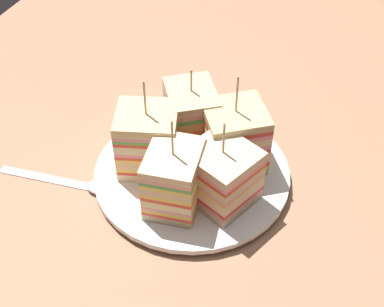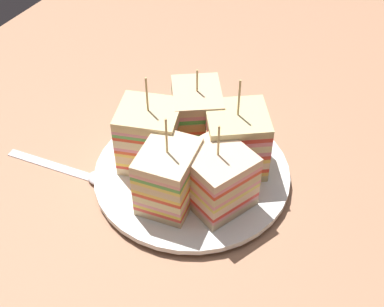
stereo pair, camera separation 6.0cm
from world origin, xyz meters
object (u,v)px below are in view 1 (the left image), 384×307
at_px(sandwich_wedge_2, 175,179).
at_px(chip_pile, 181,166).
at_px(sandwich_wedge_0, 191,117).
at_px(plate, 192,174).
at_px(sandwich_wedge_4, 234,137).
at_px(spoon, 84,184).
at_px(sandwich_wedge_3, 221,175).
at_px(sandwich_wedge_1, 148,140).

distance_m(sandwich_wedge_2, chip_pile, 0.06).
xyz_separation_m(sandwich_wedge_0, chip_pile, (-0.05, -0.01, -0.03)).
xyz_separation_m(plate, sandwich_wedge_4, (0.04, -0.04, 0.05)).
relative_size(sandwich_wedge_0, sandwich_wedge_2, 0.91).
height_order(sandwich_wedge_2, spoon, sandwich_wedge_2).
height_order(sandwich_wedge_0, chip_pile, sandwich_wedge_0).
relative_size(plate, sandwich_wedge_2, 1.95).
bearing_deg(sandwich_wedge_3, sandwich_wedge_4, -60.76).
height_order(sandwich_wedge_0, sandwich_wedge_3, same).
bearing_deg(sandwich_wedge_1, spoon, -158.82).
bearing_deg(spoon, plate, 21.09).
distance_m(sandwich_wedge_0, spoon, 0.16).
xyz_separation_m(sandwich_wedge_2, spoon, (-0.01, 0.12, -0.05)).
height_order(chip_pile, spoon, chip_pile).
bearing_deg(sandwich_wedge_1, sandwich_wedge_3, -28.17).
height_order(sandwich_wedge_1, spoon, sandwich_wedge_1).
xyz_separation_m(plate, spoon, (-0.06, 0.12, -0.00)).
xyz_separation_m(sandwich_wedge_1, sandwich_wedge_4, (0.05, -0.09, -0.00)).
distance_m(sandwich_wedge_0, sandwich_wedge_4, 0.06).
distance_m(plate, sandwich_wedge_3, 0.07).
height_order(sandwich_wedge_3, spoon, sandwich_wedge_3).
height_order(plate, spoon, plate).
distance_m(sandwich_wedge_0, sandwich_wedge_3, 0.10).
distance_m(sandwich_wedge_0, sandwich_wedge_2, 0.11).
bearing_deg(chip_pile, spoon, 119.65).
xyz_separation_m(sandwich_wedge_3, spoon, (-0.04, 0.17, -0.05)).
distance_m(sandwich_wedge_4, chip_pile, 0.07).
bearing_deg(sandwich_wedge_0, spoon, -75.61).
distance_m(sandwich_wedge_1, spoon, 0.10).
relative_size(sandwich_wedge_1, sandwich_wedge_2, 1.03).
relative_size(sandwich_wedge_3, sandwich_wedge_4, 0.88).
height_order(sandwich_wedge_0, sandwich_wedge_2, sandwich_wedge_2).
height_order(plate, sandwich_wedge_4, sandwich_wedge_4).
relative_size(sandwich_wedge_3, spoon, 0.74).
distance_m(plate, sandwich_wedge_4, 0.07).
bearing_deg(sandwich_wedge_4, sandwich_wedge_0, -47.78).
distance_m(sandwich_wedge_2, spoon, 0.13).
xyz_separation_m(sandwich_wedge_4, chip_pile, (-0.04, 0.05, -0.03)).
bearing_deg(sandwich_wedge_0, sandwich_wedge_3, 7.05).
xyz_separation_m(sandwich_wedge_1, sandwich_wedge_3, (-0.02, -0.10, -0.00)).
relative_size(plate, sandwich_wedge_4, 1.87).
xyz_separation_m(sandwich_wedge_0, sandwich_wedge_4, (-0.01, -0.06, -0.00)).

